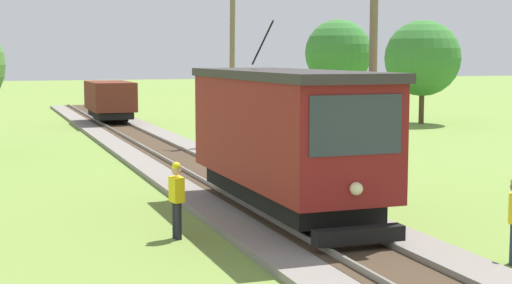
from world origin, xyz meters
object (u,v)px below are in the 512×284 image
Objects in this scene: freight_car at (110,99)px; utility_pole_mid at (232,58)px; tree_left_near at (423,58)px; second_worker at (177,197)px; red_tram at (284,134)px; tree_right_far at (338,53)px; utility_pole_near_tram at (373,50)px.

freight_car is 0.66× the size of utility_pole_mid.
second_worker is at bearing -131.48° from tree_left_near.
red_tram is 1.26× the size of tree_right_far.
utility_pole_near_tram is at bearing -114.01° from tree_right_far.
freight_car is 0.76× the size of tree_right_far.
utility_pole_near_tram is at bearing -124.90° from tree_left_near.
utility_pole_mid is at bearing 90.00° from utility_pole_near_tram.
utility_pole_mid is at bearing 77.06° from red_tram.
red_tram is at bearing -152.93° from utility_pole_near_tram.
utility_pole_near_tram is at bearing -82.57° from freight_car.
utility_pole_mid is (3.46, -13.26, 2.50)m from freight_car.
freight_car is 18.08m from tree_right_far.
utility_pole_mid is at bearing -151.89° from tree_left_near.
tree_right_far is at bearing 95.52° from tree_left_near.
utility_pole_mid is 4.44× the size of second_worker.
red_tram is at bearing -117.78° from tree_right_far.
freight_car reaches higher than second_worker.
tree_left_near is at bearing 28.11° from utility_pole_mid.
utility_pole_near_tram reaches higher than tree_right_far.
tree_right_far is (13.82, 17.75, 0.30)m from utility_pole_mid.
utility_pole_near_tram is (3.46, -26.54, 2.79)m from freight_car.
utility_pole_mid is at bearing -127.91° from tree_right_far.
utility_pole_near_tram is 1.07× the size of utility_pole_mid.
red_tram reaches higher than second_worker.
red_tram is 1.08× the size of utility_pole_mid.
utility_pole_mid reaches higher than freight_car.
red_tram is 1.35× the size of tree_left_near.
red_tram is 4.44m from utility_pole_near_tram.
freight_car is (-0.00, 28.31, -0.64)m from red_tram.
tree_left_near is at bearing 55.10° from utility_pole_near_tram.
tree_left_near is (18.24, -5.36, 2.46)m from freight_car.
second_worker is (-3.12, -29.52, -0.57)m from freight_car.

